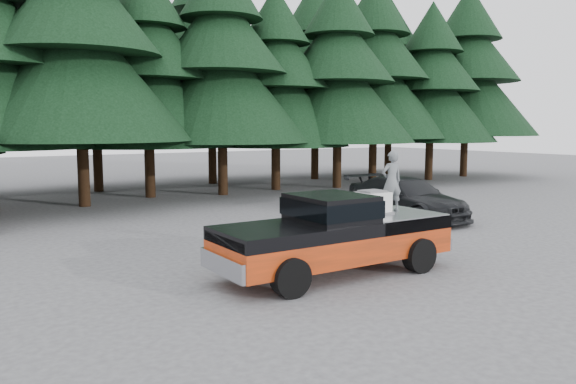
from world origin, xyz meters
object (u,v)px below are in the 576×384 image
air_compressor (372,204)px  man_on_bed (392,181)px  pickup_truck (334,247)px  parked_car (406,198)px

air_compressor → man_on_bed: (0.74, 0.10, 0.51)m
pickup_truck → parked_car: size_ratio=1.11×
pickup_truck → parked_car: bearing=34.4°
pickup_truck → parked_car: (7.23, 4.95, 0.12)m
man_on_bed → parked_car: size_ratio=0.29×
pickup_truck → man_on_bed: (2.00, 0.21, 1.44)m
pickup_truck → man_on_bed: size_ratio=3.86×
parked_car → pickup_truck: bearing=-144.1°
pickup_truck → parked_car: parked_car is taller
pickup_truck → man_on_bed: 2.48m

